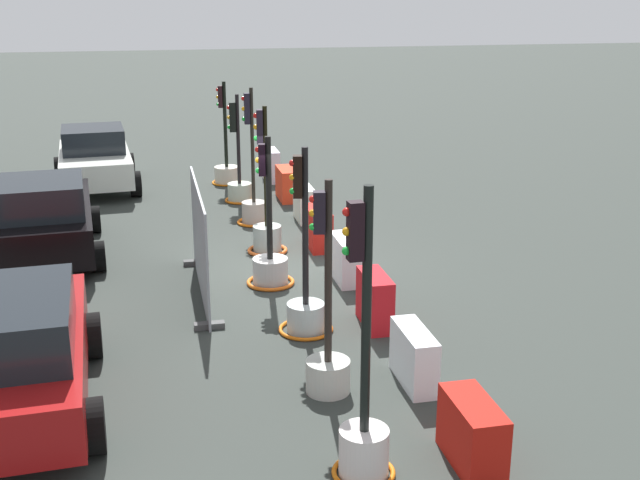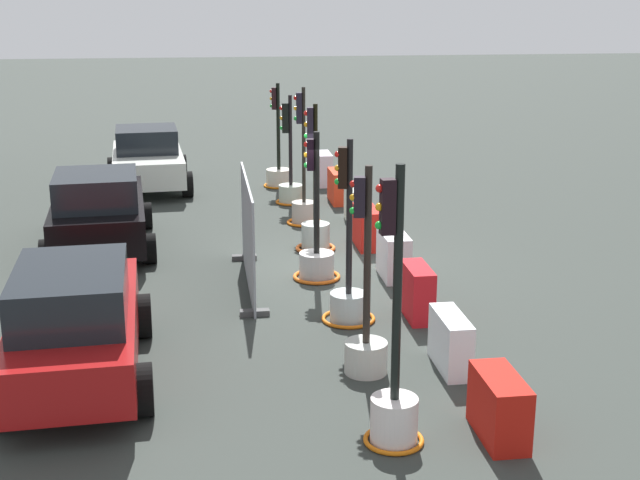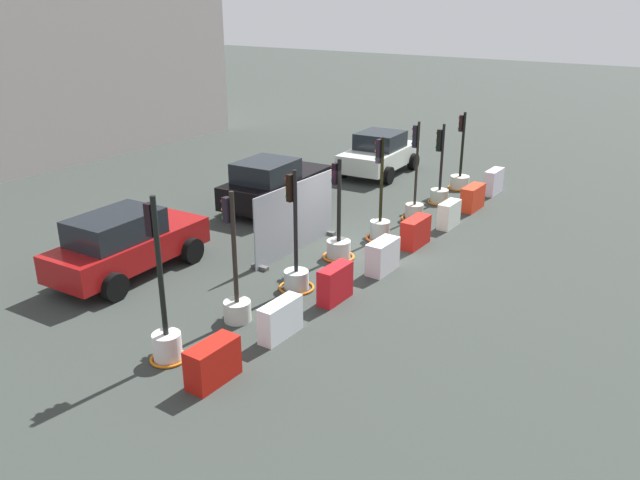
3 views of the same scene
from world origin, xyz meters
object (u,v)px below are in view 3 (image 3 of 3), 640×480
at_px(traffic_light_7, 460,178).
at_px(car_red_compact, 126,243).
at_px(construction_barrier_1, 280,319).
at_px(construction_barrier_4, 416,232).
at_px(construction_barrier_3, 383,256).
at_px(car_white_van, 379,153).
at_px(traffic_light_3, 338,243).
at_px(traffic_light_0, 165,331).
at_px(traffic_light_6, 439,190).
at_px(construction_barrier_5, 449,214).
at_px(construction_barrier_6, 473,198).
at_px(construction_barrier_7, 494,182).
at_px(traffic_light_1, 236,297).
at_px(construction_barrier_2, 335,284).
at_px(traffic_light_4, 380,224).
at_px(traffic_light_2, 296,270).
at_px(traffic_light_5, 414,205).
at_px(car_black_sedan, 275,184).
at_px(construction_barrier_0, 213,363).

relative_size(traffic_light_7, car_red_compact, 0.65).
bearing_deg(construction_barrier_1, construction_barrier_4, 0.14).
relative_size(construction_barrier_3, car_white_van, 0.25).
bearing_deg(traffic_light_3, construction_barrier_4, -33.67).
distance_m(traffic_light_0, construction_barrier_1, 2.41).
distance_m(traffic_light_6, construction_barrier_5, 2.52).
distance_m(construction_barrier_6, construction_barrier_7, 2.21).
distance_m(traffic_light_3, traffic_light_7, 8.36).
bearing_deg(traffic_light_1, construction_barrier_2, -31.57).
xyz_separation_m(traffic_light_4, car_red_compact, (-5.96, 4.14, 0.37)).
relative_size(traffic_light_2, construction_barrier_2, 2.98).
bearing_deg(car_white_van, construction_barrier_7, -91.92).
distance_m(traffic_light_5, car_black_sedan, 4.80).
relative_size(construction_barrier_0, construction_barrier_3, 1.03).
bearing_deg(construction_barrier_5, traffic_light_7, 18.64).
bearing_deg(traffic_light_7, construction_barrier_4, -168.35).
bearing_deg(construction_barrier_1, construction_barrier_3, -1.38).
bearing_deg(traffic_light_2, construction_barrier_4, -14.67).
relative_size(construction_barrier_0, construction_barrier_6, 0.95).
distance_m(traffic_light_4, traffic_light_6, 4.36).
relative_size(traffic_light_5, car_white_van, 0.75).
bearing_deg(construction_barrier_3, traffic_light_6, 11.54).
height_order(traffic_light_2, car_black_sedan, traffic_light_2).
relative_size(traffic_light_3, construction_barrier_1, 2.49).
bearing_deg(construction_barrier_6, construction_barrier_1, 179.71).
xyz_separation_m(traffic_light_1, construction_barrier_7, (12.77, -1.22, -0.13)).
xyz_separation_m(traffic_light_2, traffic_light_5, (6.41, -0.03, -0.00)).
relative_size(traffic_light_6, car_black_sedan, 0.61).
bearing_deg(traffic_light_4, construction_barrier_2, -164.53).
xyz_separation_m(traffic_light_5, construction_barrier_0, (-10.59, -1.13, -0.09)).
distance_m(traffic_light_4, construction_barrier_7, 6.60).
distance_m(traffic_light_0, traffic_light_2, 4.13).
distance_m(traffic_light_0, traffic_light_1, 2.04).
relative_size(construction_barrier_3, construction_barrier_4, 0.93).
bearing_deg(car_red_compact, construction_barrier_5, -33.41).
relative_size(traffic_light_1, traffic_light_2, 0.99).
xyz_separation_m(traffic_light_3, construction_barrier_0, (-6.45, -1.38, -0.03)).
bearing_deg(car_white_van, traffic_light_4, -150.33).
xyz_separation_m(traffic_light_7, car_white_van, (0.22, 3.62, 0.42)).
bearing_deg(construction_barrier_3, traffic_light_2, 149.84).
xyz_separation_m(traffic_light_0, construction_barrier_7, (14.81, -1.26, -0.18)).
relative_size(construction_barrier_1, construction_barrier_6, 0.98).
height_order(traffic_light_2, traffic_light_7, traffic_light_2).
distance_m(traffic_light_2, construction_barrier_0, 4.33).
bearing_deg(construction_barrier_0, traffic_light_4, 7.84).
relative_size(traffic_light_1, car_black_sedan, 0.66).
distance_m(traffic_light_3, construction_barrier_5, 4.38).
xyz_separation_m(construction_barrier_0, car_red_compact, (2.40, 5.29, 0.47)).
relative_size(traffic_light_5, construction_barrier_6, 2.78).
relative_size(traffic_light_1, car_white_van, 0.71).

